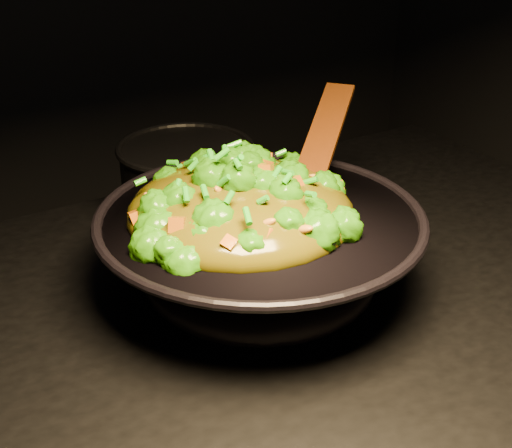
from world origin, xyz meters
TOP-DOWN VIEW (x-y plane):
  - wok at (-0.05, 0.05)m, footprint 0.44×0.44m
  - stir_fry at (-0.07, 0.07)m, footprint 0.35×0.35m
  - spatula at (0.08, 0.10)m, footprint 0.23×0.21m
  - back_pot at (-0.02, 0.32)m, footprint 0.27×0.27m

SIDE VIEW (x-z plane):
  - wok at x=-0.05m, z-range 0.90..1.02m
  - back_pot at x=-0.02m, z-range 0.90..1.02m
  - spatula at x=0.08m, z-range 1.01..1.12m
  - stir_fry at x=-0.07m, z-range 1.02..1.12m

